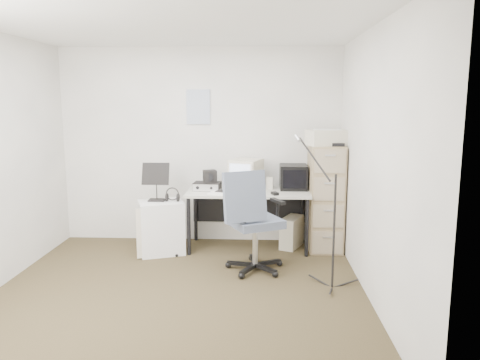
{
  "coord_description": "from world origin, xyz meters",
  "views": [
    {
      "loc": [
        0.78,
        -4.21,
        1.83
      ],
      "look_at": [
        0.55,
        0.95,
        0.95
      ],
      "focal_mm": 35.0,
      "sensor_mm": 36.0,
      "label": 1
    }
  ],
  "objects_px": {
    "desk": "(248,220)",
    "side_cart": "(161,227)",
    "office_chair": "(255,220)",
    "filing_cabinet": "(325,197)"
  },
  "relations": [
    {
      "from": "filing_cabinet",
      "to": "side_cart",
      "type": "relative_size",
      "value": 2.04
    },
    {
      "from": "office_chair",
      "to": "side_cart",
      "type": "relative_size",
      "value": 1.76
    },
    {
      "from": "desk",
      "to": "side_cart",
      "type": "relative_size",
      "value": 2.35
    },
    {
      "from": "desk",
      "to": "office_chair",
      "type": "height_order",
      "value": "office_chair"
    },
    {
      "from": "office_chair",
      "to": "desk",
      "type": "bearing_deg",
      "value": 70.46
    },
    {
      "from": "desk",
      "to": "side_cart",
      "type": "bearing_deg",
      "value": -167.07
    },
    {
      "from": "office_chair",
      "to": "filing_cabinet",
      "type": "bearing_deg",
      "value": 16.91
    },
    {
      "from": "filing_cabinet",
      "to": "desk",
      "type": "height_order",
      "value": "filing_cabinet"
    },
    {
      "from": "filing_cabinet",
      "to": "side_cart",
      "type": "height_order",
      "value": "filing_cabinet"
    },
    {
      "from": "desk",
      "to": "office_chair",
      "type": "xyz_separation_m",
      "value": [
        0.1,
        -0.78,
        0.2
      ]
    }
  ]
}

